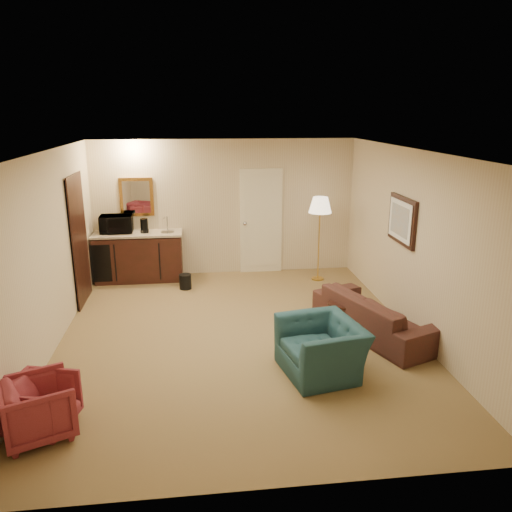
# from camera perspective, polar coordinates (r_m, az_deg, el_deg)

# --- Properties ---
(ground) EXTENTS (6.00, 6.00, 0.00)m
(ground) POSITION_cam_1_polar(r_m,az_deg,el_deg) (7.22, -1.97, -9.21)
(ground) COLOR brown
(ground) RESTS_ON ground
(room_walls) EXTENTS (5.02, 6.01, 2.61)m
(room_walls) POSITION_cam_1_polar(r_m,az_deg,el_deg) (7.41, -3.37, 5.45)
(room_walls) COLOR beige
(room_walls) RESTS_ON ground
(wetbar_cabinet) EXTENTS (1.64, 0.58, 0.92)m
(wetbar_cabinet) POSITION_cam_1_polar(r_m,az_deg,el_deg) (9.65, -13.22, -0.06)
(wetbar_cabinet) COLOR #391712
(wetbar_cabinet) RESTS_ON ground
(sofa) EXTENTS (1.27, 2.09, 0.79)m
(sofa) POSITION_cam_1_polar(r_m,az_deg,el_deg) (7.36, 13.47, -5.82)
(sofa) COLOR black
(sofa) RESTS_ON ground
(teal_armchair) EXTENTS (0.84, 1.11, 0.88)m
(teal_armchair) POSITION_cam_1_polar(r_m,az_deg,el_deg) (6.18, 7.50, -9.46)
(teal_armchair) COLOR #1E464B
(teal_armchair) RESTS_ON ground
(rose_chair_near) EXTENTS (0.81, 0.83, 0.66)m
(rose_chair_near) POSITION_cam_1_polar(r_m,az_deg,el_deg) (5.53, -23.67, -15.37)
(rose_chair_near) COLOR #8D2E43
(rose_chair_near) RESTS_ON ground
(rose_chair_far) EXTENTS (0.68, 0.71, 0.61)m
(rose_chair_far) POSITION_cam_1_polar(r_m,az_deg,el_deg) (5.64, -23.33, -15.04)
(rose_chair_far) COLOR #8D2E43
(rose_chair_far) RESTS_ON ground
(coffee_table) EXTENTS (0.84, 0.71, 0.41)m
(coffee_table) POSITION_cam_1_polar(r_m,az_deg,el_deg) (7.55, 10.77, -6.63)
(coffee_table) COLOR black
(coffee_table) RESTS_ON ground
(floor_lamp) EXTENTS (0.56, 0.56, 1.60)m
(floor_lamp) POSITION_cam_1_polar(r_m,az_deg,el_deg) (9.40, 7.21, 1.95)
(floor_lamp) COLOR gold
(floor_lamp) RESTS_ON ground
(waste_bin) EXTENTS (0.28, 0.28, 0.27)m
(waste_bin) POSITION_cam_1_polar(r_m,az_deg,el_deg) (9.10, -8.08, -2.91)
(waste_bin) COLOR black
(waste_bin) RESTS_ON ground
(microwave) EXTENTS (0.60, 0.34, 0.40)m
(microwave) POSITION_cam_1_polar(r_m,az_deg,el_deg) (9.61, -15.68, 3.76)
(microwave) COLOR black
(microwave) RESTS_ON wetbar_cabinet
(coffee_maker) EXTENTS (0.16, 0.16, 0.26)m
(coffee_maker) POSITION_cam_1_polar(r_m,az_deg,el_deg) (9.50, -12.65, 3.41)
(coffee_maker) COLOR black
(coffee_maker) RESTS_ON wetbar_cabinet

